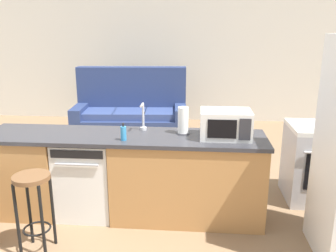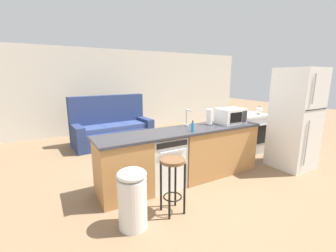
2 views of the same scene
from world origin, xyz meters
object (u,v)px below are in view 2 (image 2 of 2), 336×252
kettle (259,111)px  couch (112,129)px  soap_bottle (193,127)px  bar_stool (173,174)px  trash_bin (132,198)px  microwave (231,116)px  refrigerator (295,119)px  dishwasher (163,161)px  stove_range (248,133)px  paper_towel_roll (209,117)px

kettle → couch: 3.73m
soap_bottle → bar_stool: (-0.70, -0.55, -0.44)m
bar_stool → trash_bin: (-0.56, -0.02, -0.16)m
microwave → refrigerator: bearing=-25.4°
soap_bottle → kettle: 2.40m
bar_stool → trash_bin: bearing=-177.6°
bar_stool → couch: bearing=86.7°
couch → dishwasher: bearing=-88.9°
microwave → couch: (-1.50, 2.80, -0.65)m
microwave → kettle: (1.32, 0.42, -0.05)m
soap_bottle → couch: (-0.50, 2.97, -0.58)m
bar_stool → trash_bin: size_ratio=1.00×
microwave → kettle: size_ratio=2.44×
soap_bottle → kettle: kettle is taller
bar_stool → soap_bottle: bearing=38.2°
dishwasher → stove_range: stove_range is taller
stove_range → bar_stool: bearing=-155.9°
paper_towel_roll → couch: bearing=111.6°
paper_towel_roll → kettle: 1.78m
microwave → soap_bottle: size_ratio=2.84×
bar_stool → couch: (0.20, 3.52, -0.14)m
dishwasher → stove_range: (2.60, 0.55, 0.03)m
microwave → bar_stool: (-1.70, -0.73, -0.50)m
stove_range → refrigerator: 1.21m
trash_bin → couch: size_ratio=0.36×
refrigerator → paper_towel_roll: size_ratio=6.81×
refrigerator → microwave: size_ratio=3.84×
paper_towel_roll → bar_stool: paper_towel_roll is taller
kettle → couch: bearing=140.0°
microwave → kettle: 1.39m
stove_range → microwave: bearing=-154.6°
microwave → trash_bin: 2.47m
stove_range → refrigerator: refrigerator is taller
kettle → trash_bin: kettle is taller
dishwasher → bar_stool: bearing=-109.3°
microwave → soap_bottle: 1.02m
stove_range → microwave: 1.41m
soap_bottle → paper_towel_roll: bearing=25.9°
dishwasher → trash_bin: dishwasher is taller
refrigerator → bar_stool: (-2.86, -0.18, -0.43)m
soap_bottle → couch: size_ratio=0.09×
microwave → paper_towel_roll: size_ratio=1.77×
stove_range → couch: (-2.65, 2.25, -0.06)m
trash_bin → couch: 3.63m
microwave → paper_towel_roll: 0.44m
microwave → bar_stool: 1.92m
stove_range → soap_bottle: soap_bottle is taller
refrigerator → paper_towel_roll: (-1.58, 0.65, 0.08)m
soap_bottle → trash_bin: 1.51m
refrigerator → paper_towel_roll: 1.71m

